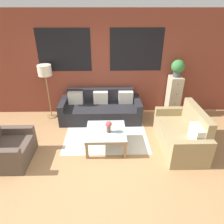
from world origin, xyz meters
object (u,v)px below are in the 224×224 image
Objects in this scene: couch_dark at (101,109)px; potted_plant at (178,67)px; floor_lamp at (45,73)px; coffee_table at (106,133)px; drawer_cabinet at (173,96)px; flower_vase at (109,126)px; settee_vintage at (182,135)px; armchair_corner at (7,149)px.

couch_dark is 2.35m from potted_plant.
floor_lamp is at bearing 174.72° from couch_dark.
coffee_table is 0.76× the size of drawer_cabinet.
couch_dark reaches higher than flower_vase.
couch_dark is 8.26× the size of flower_vase.
flower_vase is at bearing -139.83° from drawer_cabinet.
drawer_cabinet is at bearing 38.20° from coffee_table.
floor_lamp is 2.32m from flower_vase.
couch_dark is 2.26m from settee_vintage.
armchair_corner is at bearing -153.91° from potted_plant.
flower_vase is (-1.86, -1.57, -0.81)m from potted_plant.
settee_vintage is at bearing -98.67° from drawer_cabinet.
potted_plant is (3.90, 1.91, 1.12)m from armchair_corner.
flower_vase is (1.63, -1.50, -0.70)m from floor_lamp.
floor_lamp reaches higher than coffee_table.
floor_lamp reaches higher than drawer_cabinet.
drawer_cabinet is at bearing 81.33° from settee_vintage.
coffee_table is at bearing -83.65° from couch_dark.
coffee_table is (-1.68, 0.03, 0.05)m from settee_vintage.
flower_vase is at bearing -81.49° from couch_dark.
drawer_cabinet is (0.23, 1.54, 0.26)m from settee_vintage.
potted_plant reaches higher than floor_lamp.
settee_vintage is at bearing -24.22° from floor_lamp.
floor_lamp is 3.29× the size of potted_plant.
flower_vase is (-1.62, -0.03, 0.27)m from settee_vintage.
potted_plant is (3.49, 0.07, 0.11)m from floor_lamp.
couch_dark is 2.09m from drawer_cabinet.
couch_dark is 1.31m from coffee_table.
drawer_cabinet reaches higher than couch_dark.
armchair_corner is 2.14m from floor_lamp.
drawer_cabinet reaches higher than armchair_corner.
floor_lamp is 3.49m from potted_plant.
coffee_table is 3.26× the size of flower_vase.
armchair_corner is 1.07× the size of coffee_table.
couch_dark is at bearing -5.28° from floor_lamp.
couch_dark is at bearing 98.51° from flower_vase.
potted_plant is at bearing 40.17° from flower_vase.
floor_lamp is at bearing -178.80° from potted_plant.
settee_vintage is at bearing 1.12° from flower_vase.
settee_vintage is 5.83× the size of flower_vase.
settee_vintage is 1.67× the size of armchair_corner.
settee_vintage is 1.90m from potted_plant.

